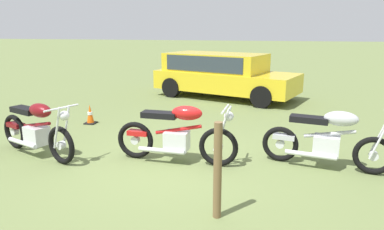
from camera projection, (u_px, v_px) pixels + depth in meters
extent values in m
plane|color=olive|center=(172.00, 163.00, 6.06)|extent=(120.00, 120.00, 0.00)
torus|color=black|center=(61.00, 145.00, 5.97)|extent=(0.64, 0.33, 0.65)
torus|color=black|center=(15.00, 132.00, 6.76)|extent=(0.64, 0.33, 0.65)
cylinder|color=silver|center=(61.00, 145.00, 5.97)|extent=(0.17, 0.14, 0.14)
cylinder|color=silver|center=(15.00, 132.00, 6.76)|extent=(0.17, 0.14, 0.14)
cylinder|color=silver|center=(66.00, 126.00, 5.93)|extent=(0.26, 0.13, 0.73)
cylinder|color=silver|center=(57.00, 128.00, 5.79)|extent=(0.26, 0.13, 0.73)
cube|color=silver|center=(37.00, 135.00, 6.34)|extent=(0.48, 0.43, 0.32)
cylinder|color=maroon|center=(37.00, 125.00, 6.28)|extent=(0.74, 0.34, 0.22)
ellipsoid|color=maroon|center=(40.00, 110.00, 6.13)|extent=(0.58, 0.43, 0.24)
cube|color=black|center=(25.00, 110.00, 6.41)|extent=(0.65, 0.45, 0.10)
cube|color=maroon|center=(16.00, 125.00, 6.69)|extent=(0.40, 0.30, 0.08)
cylinder|color=silver|center=(62.00, 108.00, 5.76)|extent=(0.27, 0.61, 0.03)
sphere|color=silver|center=(64.00, 116.00, 5.76)|extent=(0.21, 0.21, 0.16)
cylinder|color=silver|center=(22.00, 143.00, 6.37)|extent=(0.77, 0.37, 0.08)
torus|color=black|center=(218.00, 147.00, 5.87)|extent=(0.66, 0.11, 0.66)
torus|color=black|center=(135.00, 140.00, 6.24)|extent=(0.66, 0.11, 0.66)
cylinder|color=silver|center=(218.00, 147.00, 5.87)|extent=(0.14, 0.10, 0.14)
cylinder|color=silver|center=(135.00, 140.00, 6.24)|extent=(0.14, 0.10, 0.14)
cylinder|color=silver|center=(223.00, 127.00, 5.86)|extent=(0.27, 0.04, 0.73)
cylinder|color=silver|center=(221.00, 130.00, 5.69)|extent=(0.27, 0.04, 0.73)
cube|color=silver|center=(177.00, 141.00, 6.04)|extent=(0.41, 0.31, 0.32)
cylinder|color=red|center=(178.00, 129.00, 5.98)|extent=(0.81, 0.09, 0.23)
ellipsoid|color=red|center=(187.00, 113.00, 5.87)|extent=(0.53, 0.28, 0.24)
cube|color=black|center=(159.00, 115.00, 6.01)|extent=(0.61, 0.26, 0.10)
cube|color=red|center=(138.00, 133.00, 6.19)|extent=(0.37, 0.19, 0.08)
cylinder|color=silver|center=(225.00, 109.00, 5.69)|extent=(0.05, 0.64, 0.03)
sphere|color=silver|center=(229.00, 116.00, 5.71)|extent=(0.17, 0.17, 0.16)
cylinder|color=silver|center=(161.00, 150.00, 5.97)|extent=(0.80, 0.11, 0.08)
torus|color=black|center=(374.00, 156.00, 5.54)|extent=(0.62, 0.20, 0.61)
torus|color=black|center=(280.00, 144.00, 6.10)|extent=(0.62, 0.20, 0.61)
cylinder|color=silver|center=(374.00, 156.00, 5.54)|extent=(0.16, 0.12, 0.14)
cylinder|color=silver|center=(280.00, 144.00, 6.10)|extent=(0.16, 0.12, 0.14)
cylinder|color=silver|center=(380.00, 134.00, 5.52)|extent=(0.28, 0.09, 0.75)
cylinder|color=silver|center=(381.00, 137.00, 5.36)|extent=(0.28, 0.09, 0.75)
cube|color=silver|center=(326.00, 145.00, 5.79)|extent=(0.45, 0.37, 0.32)
cylinder|color=#B7BABF|center=(329.00, 134.00, 5.73)|extent=(0.78, 0.21, 0.22)
ellipsoid|color=#B7BABF|center=(341.00, 119.00, 5.61)|extent=(0.56, 0.35, 0.24)
cube|color=black|center=(309.00, 119.00, 5.81)|extent=(0.63, 0.35, 0.10)
cube|color=#B7BABF|center=(284.00, 137.00, 6.04)|extent=(0.39, 0.24, 0.08)
cylinder|color=silver|center=(310.00, 155.00, 5.77)|extent=(0.80, 0.23, 0.08)
cube|color=gold|center=(226.00, 81.00, 11.65)|extent=(4.89, 3.20, 0.60)
cube|color=gold|center=(215.00, 62.00, 11.72)|extent=(3.54, 2.59, 0.60)
cube|color=#2D3842|center=(215.00, 62.00, 11.72)|extent=(3.10, 2.47, 0.48)
cylinder|color=black|center=(281.00, 88.00, 11.62)|extent=(0.68, 0.41, 0.64)
cylinder|color=black|center=(262.00, 97.00, 10.20)|extent=(0.68, 0.41, 0.64)
cylinder|color=black|center=(198.00, 81.00, 13.22)|extent=(0.68, 0.41, 0.64)
cylinder|color=black|center=(172.00, 87.00, 11.80)|extent=(0.68, 0.41, 0.64)
cylinder|color=brown|center=(218.00, 171.00, 4.21)|extent=(0.10, 0.10, 1.19)
cone|color=#EA590F|center=(90.00, 114.00, 8.52)|extent=(0.18, 0.18, 0.46)
cube|color=black|center=(91.00, 123.00, 8.57)|extent=(0.25, 0.25, 0.03)
cylinder|color=white|center=(90.00, 113.00, 8.52)|extent=(0.12, 0.12, 0.07)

